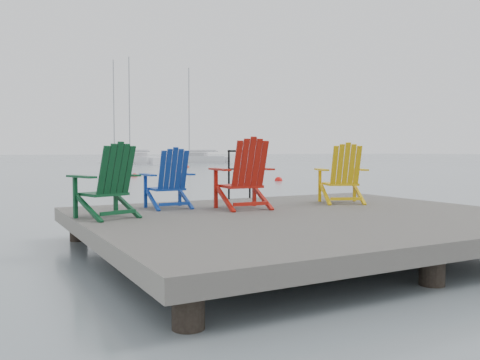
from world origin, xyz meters
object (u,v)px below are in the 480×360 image
handrail (239,169)px  sailboat_mid (115,160)px  chair_green (109,181)px  buoy_c (174,172)px  chair_yellow (343,174)px  chair_red (244,174)px  sailboat_far (193,160)px  buoy_b (134,177)px  buoy_a (279,181)px  buoy_d (187,168)px  chair_blue (169,179)px  sailboat_near (132,160)px

handrail → sailboat_mid: (10.60, 50.21, -0.69)m
handrail → chair_green: chair_green is taller
sailboat_mid → buoy_c: (-2.86, -26.61, -0.35)m
chair_yellow → chair_red: bearing=-157.5°
chair_green → sailboat_far: 53.25m
handrail → chair_green: size_ratio=0.93×
buoy_b → buoy_c: size_ratio=1.16×
buoy_a → buoy_d: 19.90m
buoy_a → buoy_c: 11.97m
buoy_c → buoy_d: size_ratio=0.77×
chair_yellow → sailboat_far: bearing=93.3°
chair_red → chair_yellow: size_ratio=1.07×
sailboat_far → chair_yellow: bearing=-160.5°
sailboat_far → buoy_a: (-10.68, -35.31, -0.36)m
handrail → chair_blue: chair_blue is taller
chair_green → sailboat_near: sailboat_near is taller
buoy_b → handrail: bearing=-100.7°
sailboat_mid → buoy_c: size_ratio=38.90×
buoy_c → buoy_d: buoy_d is taller
chair_yellow → chair_blue: bearing=-169.4°
sailboat_mid → sailboat_far: sailboat_mid is taller
chair_yellow → sailboat_mid: size_ratio=0.08×
handrail → buoy_a: handrail is taller
chair_blue → buoy_a: chair_blue is taller
buoy_b → chair_red: bearing=-102.0°
handrail → sailboat_far: size_ratio=0.08×
handrail → chair_blue: 1.95m
handrail → chair_red: bearing=-115.8°
chair_blue → buoy_b: chair_blue is taller
sailboat_near → sailboat_far: size_ratio=1.06×
chair_yellow → buoy_c: chair_yellow is taller
buoy_a → sailboat_far: bearing=73.2°
sailboat_mid → sailboat_far: 9.01m
sailboat_far → buoy_d: sailboat_far is taller
handrail → chair_red: size_ratio=0.86×
chair_green → buoy_d: size_ratio=2.36×
buoy_a → chair_green: bearing=-130.0°
handrail → buoy_b: bearing=79.3°
handrail → buoy_c: bearing=71.8°
handrail → buoy_c: (7.74, 23.60, -1.04)m
buoy_d → sailboat_near: bearing=90.3°
chair_red → buoy_b: 20.57m
buoy_b → buoy_d: size_ratio=0.89×
handrail → sailboat_near: sailboat_near is taller
chair_blue → buoy_c: (9.46, 24.53, -0.96)m
sailboat_far → buoy_b: 32.35m
chair_blue → buoy_d: chair_blue is taller
handrail → sailboat_far: sailboat_far is taller
sailboat_near → sailboat_mid: bearing=90.7°
chair_blue → buoy_a: (10.04, 12.57, -0.96)m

